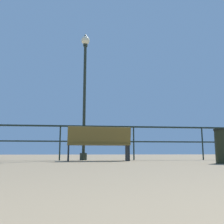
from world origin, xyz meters
name	(u,v)px	position (x,y,z in m)	size (l,w,h in m)	color
pier_railing	(98,134)	(0.00, 8.36, 0.80)	(20.75, 0.05, 1.07)	black
bench_near_left	(99,142)	(-0.01, 7.52, 0.53)	(1.78, 0.69, 0.93)	brown
lamppost_center	(85,84)	(-0.43, 8.53, 2.45)	(0.29, 0.29, 4.22)	#232C22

